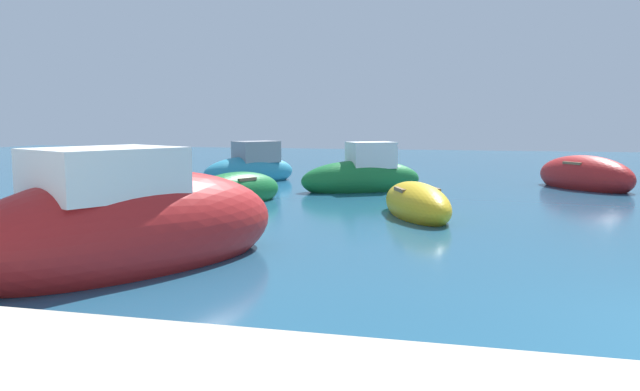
% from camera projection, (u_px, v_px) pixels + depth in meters
% --- Properties ---
extents(moored_boat_0, '(4.31, 5.73, 2.25)m').
position_uv_depth(moored_boat_0, '(130.00, 227.00, 9.69)').
color(moored_boat_0, '#B21E1E').
rests_on(moored_boat_0, ground).
extents(moored_boat_1, '(3.27, 3.70, 1.71)m').
position_uv_depth(moored_boat_1, '(251.00, 169.00, 22.88)').
color(moored_boat_1, teal).
rests_on(moored_boat_1, ground).
extents(moored_boat_3, '(4.04, 3.24, 1.80)m').
position_uv_depth(moored_boat_3, '(363.00, 176.00, 19.96)').
color(moored_boat_3, '#197233').
rests_on(moored_boat_3, ground).
extents(moored_boat_4, '(2.35, 3.30, 1.06)m').
position_uv_depth(moored_boat_4, '(236.00, 192.00, 17.20)').
color(moored_boat_4, '#197233').
rests_on(moored_boat_4, ground).
extents(moored_boat_5, '(2.38, 3.51, 1.03)m').
position_uv_depth(moored_boat_5, '(417.00, 204.00, 14.70)').
color(moored_boat_5, gold).
rests_on(moored_boat_5, ground).
extents(moored_boat_7, '(3.10, 1.06, 1.35)m').
position_uv_depth(moored_boat_7, '(110.00, 186.00, 18.29)').
color(moored_boat_7, '#3F3F47').
rests_on(moored_boat_7, ground).
extents(moored_boat_8, '(3.49, 3.90, 1.38)m').
position_uv_depth(moored_boat_8, '(585.00, 177.00, 20.66)').
color(moored_boat_8, '#B21E1E').
rests_on(moored_boat_8, ground).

